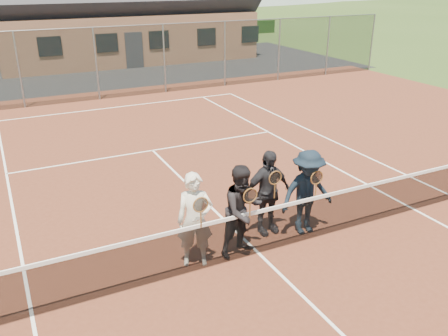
# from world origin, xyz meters

# --- Properties ---
(ground) EXTENTS (220.00, 220.00, 0.00)m
(ground) POSITION_xyz_m (0.00, 20.00, 0.00)
(ground) COLOR #2E4619
(ground) RESTS_ON ground
(court_surface) EXTENTS (30.00, 30.00, 0.02)m
(court_surface) POSITION_xyz_m (0.00, 0.00, 0.01)
(court_surface) COLOR #562819
(court_surface) RESTS_ON ground
(hedge_row) EXTENTS (40.00, 1.20, 1.10)m
(hedge_row) POSITION_xyz_m (0.00, 32.00, 0.55)
(hedge_row) COLOR black
(hedge_row) RESTS_ON ground
(court_markings) EXTENTS (11.03, 23.83, 0.01)m
(court_markings) POSITION_xyz_m (0.00, 0.00, 0.02)
(court_markings) COLOR white
(court_markings) RESTS_ON court_surface
(tennis_net) EXTENTS (11.68, 0.08, 1.10)m
(tennis_net) POSITION_xyz_m (0.00, 0.00, 0.54)
(tennis_net) COLOR slate
(tennis_net) RESTS_ON ground
(perimeter_fence) EXTENTS (30.07, 0.07, 3.02)m
(perimeter_fence) POSITION_xyz_m (0.00, 13.50, 1.52)
(perimeter_fence) COLOR slate
(perimeter_fence) RESTS_ON ground
(player_a) EXTENTS (0.76, 0.63, 1.80)m
(player_a) POSITION_xyz_m (-1.20, 0.24, 0.92)
(player_a) COLOR silver
(player_a) RESTS_ON court_surface
(player_b) EXTENTS (0.99, 0.83, 1.80)m
(player_b) POSITION_xyz_m (-0.26, 0.19, 0.92)
(player_b) COLOR black
(player_b) RESTS_ON court_surface
(player_c) EXTENTS (1.07, 0.52, 1.80)m
(player_c) POSITION_xyz_m (0.56, 0.66, 0.92)
(player_c) COLOR black
(player_c) RESTS_ON court_surface
(player_d) EXTENTS (1.19, 0.72, 1.80)m
(player_d) POSITION_xyz_m (1.29, 0.31, 0.92)
(player_d) COLOR black
(player_d) RESTS_ON court_surface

